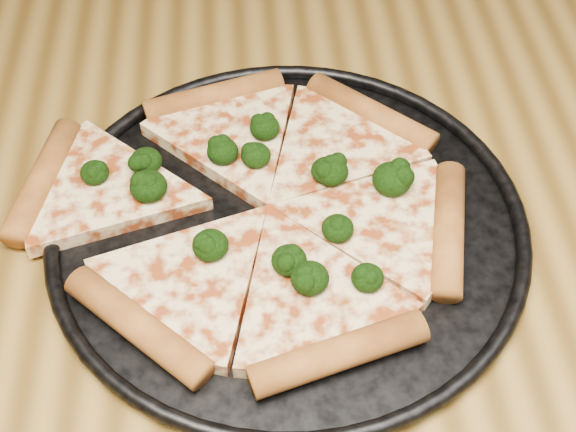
{
  "coord_description": "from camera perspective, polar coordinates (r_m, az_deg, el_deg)",
  "views": [
    {
      "loc": [
        -0.04,
        -0.28,
        1.22
      ],
      "look_at": [
        -0.02,
        0.1,
        0.77
      ],
      "focal_mm": 48.79,
      "sensor_mm": 36.0,
      "label": 1
    }
  ],
  "objects": [
    {
      "name": "broccoli_florets",
      "position": [
        0.59,
        -1.48,
        1.56
      ],
      "size": [
        0.26,
        0.18,
        0.02
      ],
      "color": "black",
      "rests_on": "pizza"
    },
    {
      "name": "dining_table",
      "position": [
        0.62,
        2.27,
        -13.61
      ],
      "size": [
        1.2,
        0.9,
        0.75
      ],
      "color": "olive",
      "rests_on": "ground"
    },
    {
      "name": "pizza_pan",
      "position": [
        0.6,
        -0.0,
        -0.51
      ],
      "size": [
        0.37,
        0.37,
        0.02
      ],
      "color": "black",
      "rests_on": "dining_table"
    },
    {
      "name": "pizza",
      "position": [
        0.6,
        -2.16,
        0.73
      ],
      "size": [
        0.36,
        0.32,
        0.02
      ],
      "rotation": [
        0.0,
        0.0,
        0.29
      ],
      "color": "#FFDB9C",
      "rests_on": "pizza_pan"
    }
  ]
}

